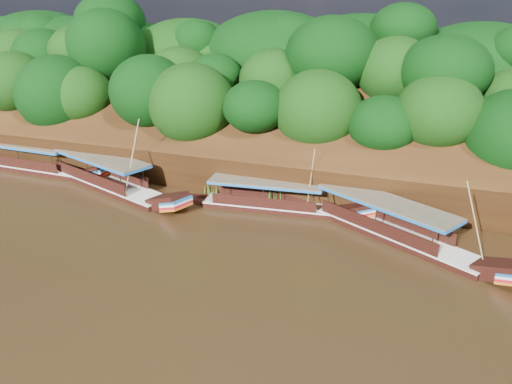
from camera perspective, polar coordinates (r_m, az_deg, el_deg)
ground at (r=32.31m, az=-3.34°, el=-7.42°), size 160.00×160.00×0.00m
riverbank at (r=51.77m, az=6.74°, el=5.94°), size 120.00×30.06×19.40m
boat_0 at (r=35.33m, az=16.51°, el=-4.65°), size 14.69×9.40×6.45m
boat_1 at (r=38.92m, az=3.14°, el=-1.36°), size 13.50×3.41×5.86m
boat_2 at (r=44.84m, az=-16.14°, el=1.06°), size 17.13×7.89×7.29m
boat_3 at (r=51.75m, az=-23.35°, el=2.79°), size 14.60×2.85×3.09m
reeds at (r=41.37m, az=-2.92°, el=0.66°), size 50.06×2.62×2.06m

